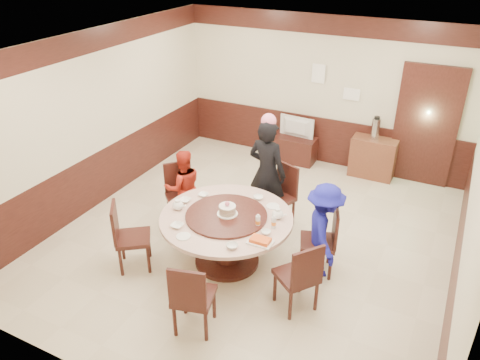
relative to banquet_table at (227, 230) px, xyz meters
The scene contains 31 objects.
room 0.92m from the banquet_table, 84.00° to the left, with size 6.00×6.04×2.84m.
banquet_table is the anchor object (origin of this frame).
chair_0 1.25m from the banquet_table, 18.66° to the left, with size 0.57×0.56×0.97m.
chair_1 1.26m from the banquet_table, 78.55° to the left, with size 0.57×0.58×0.97m.
chair_2 1.25m from the banquet_table, 152.48° to the left, with size 0.62×0.62×0.97m.
chair_3 1.29m from the banquet_table, 149.80° to the right, with size 0.62×0.61×0.97m.
chair_4 1.28m from the banquet_table, 79.06° to the right, with size 0.54×0.55×0.97m.
chair_5 1.24m from the banquet_table, 18.49° to the right, with size 0.62×0.62×0.97m.
person_standing 1.25m from the banquet_table, 87.51° to the left, with size 0.62×0.41×1.70m, color black.
person_red 1.26m from the banquet_table, 149.79° to the left, with size 0.59×0.46×1.21m, color #B02617.
person_blue 1.28m from the banquet_table, 17.59° to the left, with size 0.85×0.49×1.32m, color #171793.
birthday_cake 0.31m from the banquet_table, 56.36° to the left, with size 0.28×0.28×0.19m.
teapot_left 0.73m from the banquet_table, 168.36° to the right, with size 0.17×0.15×0.13m, color white.
teapot_right 0.72m from the banquet_table, 22.44° to the left, with size 0.17×0.15×0.13m, color white.
bowl_0 0.68m from the banquet_table, 149.18° to the left, with size 0.14×0.14×0.03m, color white.
bowl_1 0.74m from the banquet_table, 56.08° to the right, with size 0.14×0.14×0.04m, color white.
bowl_2 0.71m from the banquet_table, 131.18° to the right, with size 0.15×0.15×0.04m, color white.
bowl_3 0.68m from the banquet_table, 11.68° to the right, with size 0.12×0.12×0.04m, color white.
bowl_4 0.74m from the banquet_table, behind, with size 0.15×0.15×0.04m, color white.
bowl_5 0.67m from the banquet_table, 72.62° to the left, with size 0.14×0.14×0.04m, color white.
saucer_near 0.73m from the banquet_table, 111.04° to the right, with size 0.18×0.18×0.01m, color white.
saucer_far 0.71m from the banquet_table, 48.01° to the left, with size 0.18×0.18×0.01m, color white.
shrimp_platter 0.77m from the banquet_table, 27.85° to the right, with size 0.30×0.20×0.06m.
bottle_0 0.56m from the banquet_table, ahead, with size 0.06×0.06×0.16m, color silver.
bottle_1 0.73m from the banquet_table, ahead, with size 0.06×0.06×0.16m, color silver.
tv_stand 3.50m from the banquet_table, 95.69° to the left, with size 0.85×0.45×0.50m, color #361510.
television 3.50m from the banquet_table, 95.69° to the left, with size 0.70×0.09×0.40m, color #949497.
side_cabinet 3.70m from the banquet_table, 71.30° to the left, with size 0.80×0.40×0.75m, color brown.
thermos 3.71m from the banquet_table, 71.71° to the left, with size 0.15×0.15×0.38m, color silver.
notice_left 3.88m from the banquet_table, 90.50° to the left, with size 0.25×0.00×0.35m, color white.
notice_right 3.84m from the banquet_table, 80.46° to the left, with size 0.30×0.00×0.22m, color white.
Camera 1 is at (2.43, -5.29, 4.06)m, focal length 35.00 mm.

